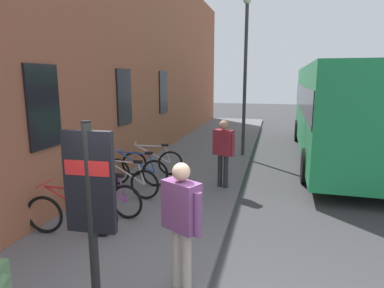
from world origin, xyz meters
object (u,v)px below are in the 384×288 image
(bicycle_nearest_sign, at_px, (72,215))
(bicycle_by_door, at_px, (136,171))
(bicycle_end_of_row, at_px, (124,182))
(city_bus, at_px, (338,107))
(pedestrian_near_bus, at_px, (223,147))
(bicycle_under_window, at_px, (153,162))
(pedestrian_by_facade, at_px, (181,214))
(transit_info_sign, at_px, (90,196))
(bicycle_far_end, at_px, (105,197))
(street_lamp, at_px, (245,65))

(bicycle_nearest_sign, bearing_deg, bicycle_by_door, 0.41)
(bicycle_by_door, bearing_deg, bicycle_end_of_row, -173.98)
(city_bus, distance_m, pedestrian_near_bus, 5.81)
(bicycle_under_window, relative_size, pedestrian_by_facade, 0.96)
(bicycle_end_of_row, height_order, pedestrian_by_facade, pedestrian_by_facade)
(bicycle_by_door, distance_m, city_bus, 7.75)
(bicycle_end_of_row, xyz_separation_m, bicycle_under_window, (1.90, 0.00, 0.00))
(transit_info_sign, bearing_deg, bicycle_far_end, 27.06)
(bicycle_nearest_sign, relative_size, bicycle_under_window, 1.04)
(bicycle_end_of_row, relative_size, bicycle_by_door, 1.00)
(bicycle_nearest_sign, distance_m, street_lamp, 8.13)
(transit_info_sign, bearing_deg, bicycle_by_door, 18.66)
(city_bus, height_order, street_lamp, street_lamp)
(city_bus, bearing_deg, pedestrian_by_facade, 159.76)
(bicycle_far_end, xyz_separation_m, bicycle_by_door, (1.98, 0.16, -0.00))
(street_lamp, bearing_deg, transit_info_sign, 175.34)
(bicycle_under_window, bearing_deg, bicycle_far_end, -178.66)
(bicycle_end_of_row, xyz_separation_m, bicycle_by_door, (0.91, 0.10, 0.00))
(bicycle_nearest_sign, bearing_deg, bicycle_end_of_row, -2.10)
(bicycle_end_of_row, bearing_deg, city_bus, -43.32)
(bicycle_nearest_sign, bearing_deg, street_lamp, -18.34)
(pedestrian_near_bus, bearing_deg, transit_info_sign, 173.66)
(bicycle_end_of_row, relative_size, transit_info_sign, 0.74)
(bicycle_end_of_row, xyz_separation_m, transit_info_sign, (-4.01, -1.57, 1.21))
(transit_info_sign, xyz_separation_m, city_bus, (9.97, -4.05, 0.20))
(bicycle_far_end, height_order, pedestrian_near_bus, pedestrian_near_bus)
(city_bus, relative_size, street_lamp, 1.89)
(bicycle_far_end, relative_size, street_lamp, 0.32)
(transit_info_sign, bearing_deg, bicycle_end_of_row, 21.32)
(bicycle_end_of_row, height_order, bicycle_by_door, same)
(transit_info_sign, distance_m, city_bus, 10.76)
(bicycle_end_of_row, bearing_deg, bicycle_nearest_sign, 177.90)
(street_lamp, bearing_deg, pedestrian_by_facade, 179.84)
(bicycle_end_of_row, bearing_deg, street_lamp, -24.09)
(city_bus, xyz_separation_m, pedestrian_by_facade, (-9.02, 3.32, -0.72))
(bicycle_nearest_sign, xyz_separation_m, bicycle_far_end, (0.95, -0.14, 0.00))
(transit_info_sign, distance_m, pedestrian_by_facade, 1.30)
(bicycle_end_of_row, relative_size, city_bus, 0.17)
(bicycle_by_door, bearing_deg, bicycle_nearest_sign, -179.59)
(bicycle_by_door, distance_m, bicycle_under_window, 1.00)
(bicycle_under_window, relative_size, transit_info_sign, 0.71)
(bicycle_by_door, distance_m, transit_info_sign, 5.33)
(bicycle_under_window, xyz_separation_m, street_lamp, (3.28, -2.32, 2.89))
(bicycle_end_of_row, bearing_deg, pedestrian_by_facade, -143.19)
(city_bus, bearing_deg, bicycle_under_window, 125.82)
(bicycle_under_window, distance_m, transit_info_sign, 6.23)
(bicycle_far_end, distance_m, pedestrian_near_bus, 3.28)
(bicycle_end_of_row, distance_m, pedestrian_by_facade, 3.89)
(pedestrian_near_bus, relative_size, street_lamp, 0.32)
(bicycle_by_door, height_order, pedestrian_near_bus, pedestrian_near_bus)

